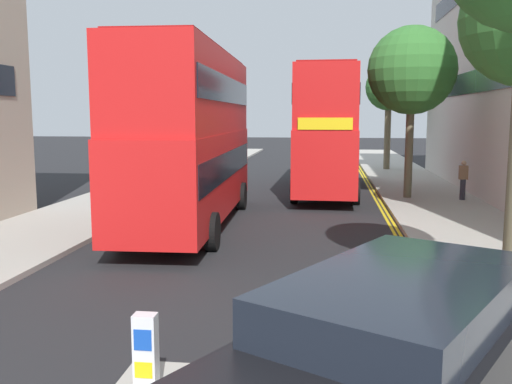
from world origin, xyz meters
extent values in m
cube|color=#ADA89E|center=(6.50, 16.00, 0.07)|extent=(4.00, 80.00, 0.14)
cube|color=#ADA89E|center=(-6.50, 16.00, 0.07)|extent=(4.00, 80.00, 0.14)
cube|color=yellow|center=(4.40, 14.00, 0.00)|extent=(0.10, 56.00, 0.01)
cube|color=yellow|center=(4.24, 14.00, 0.00)|extent=(0.10, 56.00, 0.01)
cube|color=white|center=(0.00, 4.29, 0.73)|extent=(0.28, 0.20, 0.95)
cube|color=blue|center=(0.00, 4.19, 0.92)|extent=(0.22, 0.01, 0.26)
cube|color=yellow|center=(0.00, 4.19, 0.54)|extent=(0.22, 0.01, 0.20)
cube|color=red|center=(-2.22, 15.71, 1.74)|extent=(2.87, 10.88, 2.60)
cube|color=red|center=(-2.22, 15.71, 4.29)|extent=(2.82, 10.66, 2.50)
cube|color=black|center=(-2.22, 15.71, 2.04)|extent=(2.89, 10.45, 0.84)
cube|color=black|center=(-2.22, 15.71, 4.39)|extent=(2.87, 10.23, 0.80)
cube|color=yellow|center=(-2.41, 21.08, 3.29)|extent=(2.00, 0.13, 0.44)
cube|color=maroon|center=(-2.22, 15.71, 5.59)|extent=(2.59, 9.79, 0.10)
cylinder|color=black|center=(-3.59, 19.01, 0.52)|extent=(0.34, 1.05, 1.04)
cylinder|color=black|center=(-1.09, 19.10, 0.52)|extent=(0.34, 1.05, 1.04)
cylinder|color=black|center=(-3.35, 12.32, 0.52)|extent=(0.34, 1.05, 1.04)
cylinder|color=black|center=(-0.86, 12.40, 0.52)|extent=(0.34, 1.05, 1.04)
cube|color=red|center=(2.14, 24.17, 1.74)|extent=(2.68, 10.84, 2.60)
cube|color=red|center=(2.14, 24.17, 4.29)|extent=(2.62, 10.62, 2.50)
cube|color=black|center=(2.14, 24.17, 2.04)|extent=(2.70, 10.41, 0.84)
cube|color=black|center=(2.14, 24.17, 4.39)|extent=(2.69, 10.19, 0.80)
cube|color=yellow|center=(2.06, 18.79, 3.29)|extent=(2.00, 0.09, 0.44)
cube|color=maroon|center=(2.14, 24.17, 5.59)|extent=(2.41, 9.76, 0.10)
cylinder|color=black|center=(3.34, 20.80, 0.52)|extent=(0.32, 1.04, 1.04)
cylinder|color=black|center=(0.84, 20.84, 0.52)|extent=(0.32, 1.04, 1.04)
cylinder|color=black|center=(3.45, 27.49, 0.52)|extent=(0.32, 1.04, 1.04)
cylinder|color=black|center=(0.95, 27.54, 0.52)|extent=(0.32, 1.04, 1.04)
cube|color=black|center=(2.90, 3.26, 1.74)|extent=(2.98, 3.50, 0.76)
cylinder|color=black|center=(2.75, 4.84, 0.34)|extent=(0.52, 0.70, 0.68)
cylinder|color=#2D2D38|center=(7.71, 21.79, 0.56)|extent=(0.22, 0.22, 0.85)
cube|color=#8C6647|center=(7.71, 21.79, 1.27)|extent=(0.34, 0.22, 0.56)
sphere|color=tan|center=(7.71, 21.79, 1.66)|extent=(0.20, 0.20, 0.20)
cylinder|color=#6B6047|center=(7.61, 16.35, 5.60)|extent=(0.82, 0.90, 0.82)
cylinder|color=#6B6047|center=(5.97, 35.04, 2.32)|extent=(0.41, 0.41, 4.35)
cylinder|color=#6B6047|center=(6.63, 35.11, 4.96)|extent=(0.27, 1.39, 1.02)
cylinder|color=#6B6047|center=(6.40, 35.67, 5.03)|extent=(1.37, 0.98, 1.15)
cylinder|color=#6B6047|center=(5.38, 35.32, 4.95)|extent=(0.70, 1.27, 1.00)
cylinder|color=#6B6047|center=(5.59, 34.71, 4.85)|extent=(0.78, 0.88, 0.79)
cylinder|color=#6B6047|center=(6.09, 34.47, 4.90)|extent=(1.20, 0.37, 0.89)
sphere|color=#33702D|center=(5.97, 35.04, 5.38)|extent=(2.95, 2.95, 2.95)
cylinder|color=#6B6047|center=(5.56, 22.22, 2.24)|extent=(0.33, 0.33, 4.21)
cylinder|color=#6B6047|center=(6.04, 22.25, 4.68)|extent=(0.20, 1.01, 0.76)
cylinder|color=#6B6047|center=(5.46, 22.75, 4.73)|extent=(1.13, 0.34, 0.84)
cylinder|color=#6B6047|center=(4.93, 22.35, 4.80)|extent=(0.39, 1.33, 0.98)
cylinder|color=#6B6047|center=(5.50, 21.68, 4.72)|extent=(1.13, 0.25, 0.84)
sphere|color=#33702D|center=(5.56, 22.22, 5.44)|extent=(3.64, 3.64, 3.64)
cube|color=black|center=(8.48, 21.53, 5.06)|extent=(0.04, 24.64, 1.00)
camera|label=1|loc=(2.16, -1.99, 3.59)|focal=39.34mm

